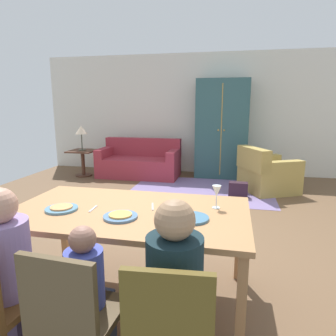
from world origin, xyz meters
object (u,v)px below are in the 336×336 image
Objects in this scene: plate_near_woman at (192,218)px; wine_glass at (217,192)px; side_table at (83,159)px; plate_near_man at (62,209)px; table_lamp at (81,131)px; dining_chair_child at (73,314)px; armoire at (222,129)px; plate_near_child at (120,217)px; dining_table at (129,217)px; person_man at (12,280)px; couch at (140,163)px; armchair at (266,174)px; handbag at (238,190)px; person_child at (89,304)px; dining_chair_woman at (170,329)px; person_woman at (175,303)px.

wine_glass is (0.16, 0.28, 0.12)m from plate_near_woman.
wine_glass reaches higher than side_table.
table_lamp reaches higher than plate_near_man.
armoire reaches higher than dining_chair_child.
dining_table is at bearing 90.00° from plate_near_child.
person_man reaches higher than dining_table.
side_table is (-1.97, 4.63, -0.14)m from person_man.
armchair is (2.64, -0.68, 0.02)m from couch.
side_table is 0.63m from table_lamp.
handbag is at bearing -76.06° from armoire.
person_man is at bearing -101.27° from armoire.
person_child is 0.44× the size of armoire.
person_child is 5.29m from table_lamp.
armoire is (0.02, 4.61, 0.28)m from plate_near_woman.
table_lamp reaches higher than armchair.
armchair is (0.89, 4.38, -0.17)m from dining_chair_woman.
dining_chair_child is at bearing -103.06° from handbag.
dining_chair_child is at bearing -90.35° from dining_table.
side_table is (-2.98, 4.63, -0.14)m from person_woman.
couch is at bearing 98.44° from person_man.
wine_glass is 1.21m from person_child.
dining_chair_child is at bearing -161.20° from person_woman.
armchair is 0.55× the size of armoire.
handbag is (3.38, -0.90, -0.25)m from side_table.
plate_near_man is at bearing -178.88° from plate_near_woman.
table_lamp is at bearing 117.17° from dining_chair_child.
person_woman reaches higher than dining_chair_child.
couch reaches higher than plate_near_woman.
plate_near_woman is 0.22× the size of armchair.
person_woman reaches higher than dining_chair_woman.
dining_chair_woman is (1.03, -0.17, -0.02)m from person_man.
table_lamp reaches higher than couch.
dining_table is at bearing 120.36° from dining_chair_woman.
armoire reaches higher than person_woman.
table_lamp is at bearing -168.23° from couch.
person_woman is at bearing 93.06° from dining_chair_woman.
wine_glass is 0.11× the size of couch.
side_table is (-2.99, 4.02, -0.39)m from plate_near_woman.
plate_near_woman is 0.29× the size of dining_chair_woman.
person_woman is 5.53m from table_lamp.
person_woman is 5.51m from side_table.
dining_table is 2.01× the size of person_child.
armchair is at bearing -6.25° from side_table.
side_table is 3.50m from handbag.
person_man is at bearing -81.56° from couch.
wine_glass is 4.89m from table_lamp.
wine_glass is 0.20× the size of person_child.
person_child is 5.26m from side_table.
wine_glass reaches higher than plate_near_child.
dining_chair_woman reaches higher than armchair.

